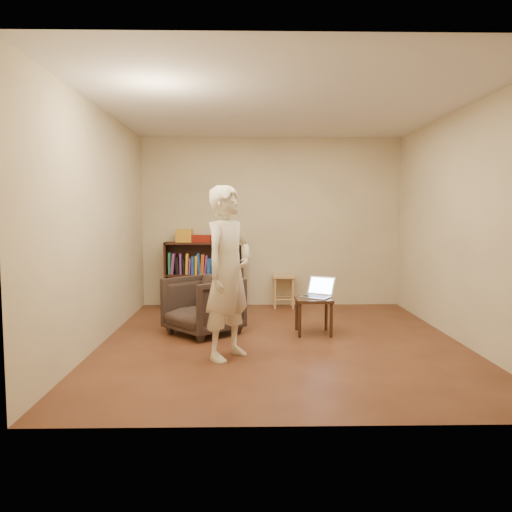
{
  "coord_description": "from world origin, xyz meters",
  "views": [
    {
      "loc": [
        -0.39,
        -5.52,
        1.45
      ],
      "look_at": [
        -0.27,
        0.35,
        0.94
      ],
      "focal_mm": 35.0,
      "sensor_mm": 36.0,
      "label": 1
    }
  ],
  "objects_px": {
    "bookshelf": "(205,279)",
    "stool": "(284,281)",
    "laptop": "(318,292)",
    "person": "(228,273)",
    "side_table": "(313,304)",
    "armchair": "(203,305)"
  },
  "relations": [
    {
      "from": "bookshelf",
      "to": "stool",
      "type": "xyz_separation_m",
      "value": [
        1.21,
        -0.06,
        -0.04
      ]
    },
    {
      "from": "stool",
      "to": "laptop",
      "type": "bearing_deg",
      "value": -79.77
    },
    {
      "from": "laptop",
      "to": "person",
      "type": "distance_m",
      "value": 1.51
    },
    {
      "from": "stool",
      "to": "person",
      "type": "bearing_deg",
      "value": -105.79
    },
    {
      "from": "bookshelf",
      "to": "laptop",
      "type": "distance_m",
      "value": 2.26
    },
    {
      "from": "side_table",
      "to": "stool",
      "type": "bearing_deg",
      "value": 97.9
    },
    {
      "from": "armchair",
      "to": "laptop",
      "type": "relative_size",
      "value": 1.64
    },
    {
      "from": "person",
      "to": "stool",
      "type": "bearing_deg",
      "value": 20.22
    },
    {
      "from": "stool",
      "to": "armchair",
      "type": "bearing_deg",
      "value": -123.2
    },
    {
      "from": "bookshelf",
      "to": "stool",
      "type": "bearing_deg",
      "value": -3.02
    },
    {
      "from": "stool",
      "to": "person",
      "type": "xyz_separation_m",
      "value": [
        -0.75,
        -2.65,
        0.46
      ]
    },
    {
      "from": "laptop",
      "to": "side_table",
      "type": "bearing_deg",
      "value": -100.31
    },
    {
      "from": "laptop",
      "to": "bookshelf",
      "type": "bearing_deg",
      "value": 165.44
    },
    {
      "from": "armchair",
      "to": "person",
      "type": "height_order",
      "value": "person"
    },
    {
      "from": "bookshelf",
      "to": "laptop",
      "type": "bearing_deg",
      "value": -48.2
    },
    {
      "from": "side_table",
      "to": "laptop",
      "type": "bearing_deg",
      "value": 46.05
    },
    {
      "from": "laptop",
      "to": "person",
      "type": "height_order",
      "value": "person"
    },
    {
      "from": "bookshelf",
      "to": "laptop",
      "type": "height_order",
      "value": "bookshelf"
    },
    {
      "from": "bookshelf",
      "to": "stool",
      "type": "relative_size",
      "value": 2.4
    },
    {
      "from": "side_table",
      "to": "person",
      "type": "height_order",
      "value": "person"
    },
    {
      "from": "stool",
      "to": "side_table",
      "type": "bearing_deg",
      "value": -82.1
    },
    {
      "from": "laptop",
      "to": "person",
      "type": "relative_size",
      "value": 0.27
    }
  ]
}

